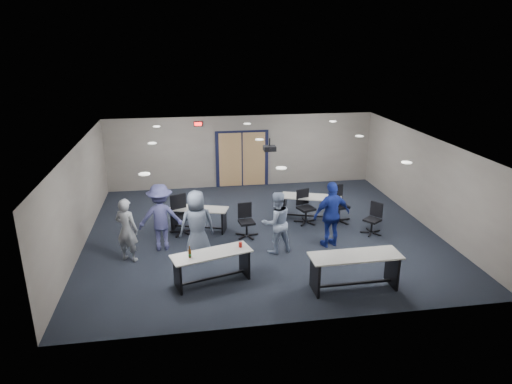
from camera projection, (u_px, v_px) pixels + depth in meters
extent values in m
plane|color=black|center=(262.00, 232.00, 13.41)|extent=(10.00, 10.00, 0.00)
cube|color=gray|center=(242.00, 151.00, 17.18)|extent=(10.00, 0.04, 2.70)
cube|color=gray|center=(302.00, 262.00, 8.77)|extent=(10.00, 0.04, 2.70)
cube|color=gray|center=(79.00, 198.00, 12.23)|extent=(0.04, 9.00, 2.70)
cube|color=gray|center=(426.00, 181.00, 13.72)|extent=(0.04, 9.00, 2.70)
cube|color=silver|center=(262.00, 142.00, 12.54)|extent=(10.00, 9.00, 0.04)
cube|color=black|center=(242.00, 159.00, 17.25)|extent=(2.00, 0.06, 2.20)
cube|color=#B08050|center=(230.00, 160.00, 17.16)|extent=(0.85, 0.04, 2.05)
cube|color=#B08050|center=(254.00, 159.00, 17.30)|extent=(0.85, 0.04, 2.05)
cube|color=black|center=(198.00, 124.00, 16.54)|extent=(0.32, 0.05, 0.18)
cube|color=#FF0C0C|center=(198.00, 124.00, 16.51)|extent=(0.26, 0.02, 0.12)
cylinder|color=black|center=(270.00, 142.00, 13.09)|extent=(0.04, 0.04, 0.24)
cube|color=black|center=(270.00, 148.00, 13.14)|extent=(0.35, 0.30, 0.14)
cylinder|color=black|center=(271.00, 150.00, 13.00)|extent=(0.08, 0.03, 0.08)
cube|color=beige|center=(212.00, 253.00, 10.48)|extent=(1.95, 1.10, 0.03)
cube|color=black|center=(178.00, 275.00, 10.27)|extent=(0.21, 0.56, 0.72)
cube|color=black|center=(244.00, 261.00, 10.93)|extent=(0.21, 0.56, 0.72)
cube|color=black|center=(212.00, 278.00, 10.68)|extent=(1.60, 0.50, 0.04)
cylinder|color=red|center=(240.00, 245.00, 10.74)|extent=(0.08, 0.08, 0.12)
cube|color=beige|center=(355.00, 256.00, 10.18)|extent=(2.08, 0.72, 0.03)
cube|color=black|center=(315.00, 276.00, 10.17)|extent=(0.07, 0.63, 0.80)
cube|color=black|center=(392.00, 269.00, 10.47)|extent=(0.07, 0.63, 0.80)
cube|color=black|center=(353.00, 283.00, 10.41)|extent=(1.84, 0.08, 0.05)
cube|color=beige|center=(198.00, 209.00, 13.35)|extent=(1.80, 1.07, 0.03)
cube|color=black|center=(174.00, 218.00, 13.58)|extent=(0.21, 0.51, 0.67)
cube|color=black|center=(224.00, 221.00, 13.36)|extent=(0.21, 0.51, 0.67)
cube|color=black|center=(199.00, 227.00, 13.54)|extent=(1.46, 0.51, 0.04)
cube|color=beige|center=(312.00, 197.00, 14.16)|extent=(1.96, 1.19, 0.03)
cube|color=black|center=(285.00, 207.00, 14.41)|extent=(0.23, 0.55, 0.72)
cube|color=black|center=(338.00, 210.00, 14.15)|extent=(0.23, 0.55, 0.72)
cube|color=black|center=(311.00, 216.00, 14.36)|extent=(1.58, 0.58, 0.04)
imported|color=#8E929B|center=(127.00, 230.00, 11.50)|extent=(0.73, 0.64, 1.68)
imported|color=slate|center=(197.00, 225.00, 11.59)|extent=(0.98, 0.73, 1.83)
imported|color=#A0B3D4|center=(276.00, 222.00, 11.95)|extent=(0.94, 0.81, 1.68)
imported|color=navy|center=(332.00, 214.00, 12.28)|extent=(1.15, 0.67, 1.83)
imported|color=#45467C|center=(161.00, 217.00, 12.10)|extent=(1.19, 0.70, 1.83)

